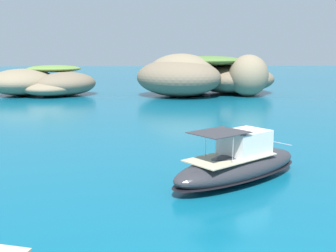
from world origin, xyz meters
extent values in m
ellipsoid|color=#84755B|center=(3.53, 55.67, 3.39)|extent=(15.23, 14.91, 6.78)
ellipsoid|color=#84755B|center=(14.26, 54.51, 3.31)|extent=(7.69, 8.47, 6.63)
ellipsoid|color=#756651|center=(12.78, 60.09, 2.45)|extent=(19.27, 19.41, 4.90)
ellipsoid|color=#84755B|center=(6.22, 61.40, 2.69)|extent=(16.71, 17.29, 5.37)
ellipsoid|color=#9E8966|center=(4.11, 56.08, 2.69)|extent=(10.73, 10.79, 5.39)
ellipsoid|color=#756651|center=(3.06, 55.19, 3.00)|extent=(18.67, 18.58, 6.00)
ellipsoid|color=#517538|center=(8.41, 57.92, 5.61)|extent=(11.03, 10.03, 1.56)
ellipsoid|color=#84755B|center=(-22.25, 58.78, 2.17)|extent=(11.30, 12.36, 4.33)
ellipsoid|color=#84755B|center=(-17.40, 57.66, 1.31)|extent=(10.14, 11.84, 2.62)
ellipsoid|color=#756651|center=(-15.09, 57.83, 1.91)|extent=(13.09, 13.30, 3.83)
ellipsoid|color=olive|center=(-17.67, 61.39, 4.23)|extent=(9.04, 8.22, 1.17)
ellipsoid|color=#2D2D33|center=(2.05, 11.89, 0.78)|extent=(9.07, 7.53, 1.56)
ellipsoid|color=black|center=(2.05, 11.89, 0.43)|extent=(9.26, 7.68, 0.19)
cube|color=#C6B793|center=(1.49, 11.50, 1.44)|extent=(5.47, 4.82, 0.06)
cube|color=silver|center=(2.43, 12.16, 2.11)|extent=(3.21, 3.05, 1.28)
cube|color=#2D4756|center=(3.49, 12.91, 2.24)|extent=(1.27, 1.63, 0.68)
cylinder|color=silver|center=(4.97, 13.95, 1.62)|extent=(1.14, 1.59, 0.04)
cube|color=#333338|center=(0.74, 10.97, 2.91)|extent=(3.48, 3.34, 0.04)
cylinder|color=silver|center=(0.19, 11.75, 2.17)|extent=(0.03, 0.03, 1.47)
cylinder|color=silver|center=(1.30, 10.18, 2.17)|extent=(0.03, 0.03, 1.47)
camera|label=1|loc=(-3.40, -9.07, 6.98)|focal=43.00mm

